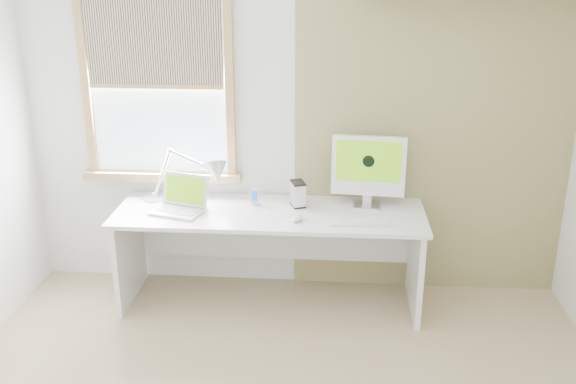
# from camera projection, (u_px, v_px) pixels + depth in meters

# --- Properties ---
(room) EXTENTS (4.04, 3.54, 2.64)m
(room) POSITION_uv_depth(u_px,v_px,m) (272.00, 208.00, 3.05)
(room) COLOR tan
(room) RESTS_ON ground
(accent_wall) EXTENTS (2.00, 0.02, 2.60)m
(accent_wall) POSITION_uv_depth(u_px,v_px,m) (434.00, 124.00, 4.61)
(accent_wall) COLOR olive
(accent_wall) RESTS_ON room
(window) EXTENTS (1.20, 0.14, 1.42)m
(window) POSITION_uv_depth(u_px,v_px,m) (157.00, 87.00, 4.64)
(window) COLOR #A77C4B
(window) RESTS_ON room
(desk) EXTENTS (2.20, 0.70, 0.73)m
(desk) POSITION_uv_depth(u_px,v_px,m) (271.00, 233.00, 4.67)
(desk) COLOR silver
(desk) RESTS_ON room
(desk_lamp) EXTENTS (0.69, 0.29, 0.40)m
(desk_lamp) POSITION_uv_depth(u_px,v_px,m) (204.00, 176.00, 4.64)
(desk_lamp) COLOR silver
(desk_lamp) RESTS_ON desk
(laptop) EXTENTS (0.42, 0.37, 0.25)m
(laptop) POSITION_uv_depth(u_px,v_px,m) (181.00, 202.00, 4.55)
(laptop) COLOR silver
(laptop) RESTS_ON desk
(phone_dock) EXTENTS (0.07, 0.07, 0.13)m
(phone_dock) POSITION_uv_depth(u_px,v_px,m) (255.00, 200.00, 4.66)
(phone_dock) COLOR silver
(phone_dock) RESTS_ON desk
(external_drive) EXTENTS (0.13, 0.16, 0.18)m
(external_drive) POSITION_uv_depth(u_px,v_px,m) (298.00, 194.00, 4.62)
(external_drive) COLOR silver
(external_drive) RESTS_ON desk
(imac) EXTENTS (0.53, 0.19, 0.52)m
(imac) POSITION_uv_depth(u_px,v_px,m) (368.00, 167.00, 4.57)
(imac) COLOR silver
(imac) RESTS_ON desk
(keyboard) EXTENTS (0.41, 0.14, 0.02)m
(keyboard) POSITION_uv_depth(u_px,v_px,m) (358.00, 222.00, 4.34)
(keyboard) COLOR white
(keyboard) RESTS_ON desk
(mouse) EXTENTS (0.10, 0.13, 0.03)m
(mouse) POSITION_uv_depth(u_px,v_px,m) (297.00, 219.00, 4.38)
(mouse) COLOR white
(mouse) RESTS_ON desk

